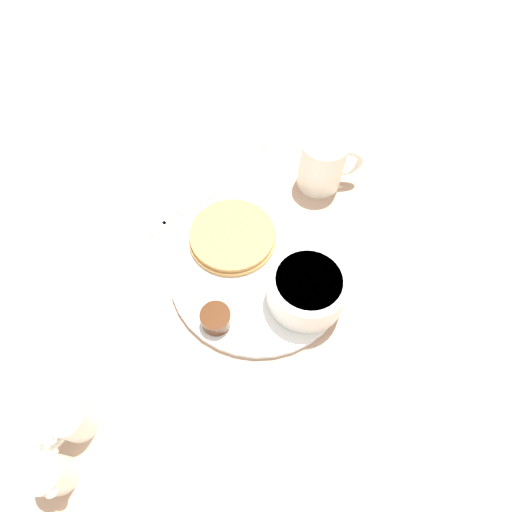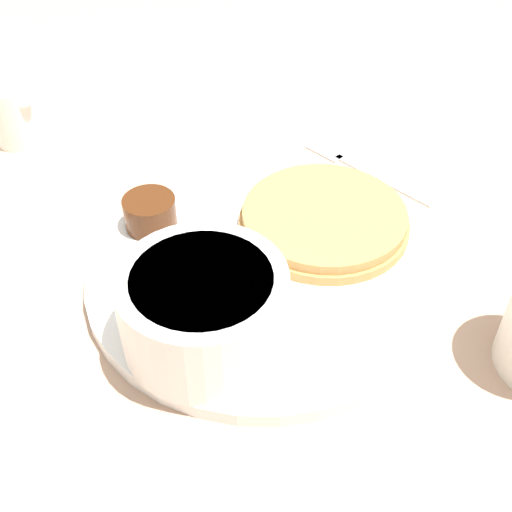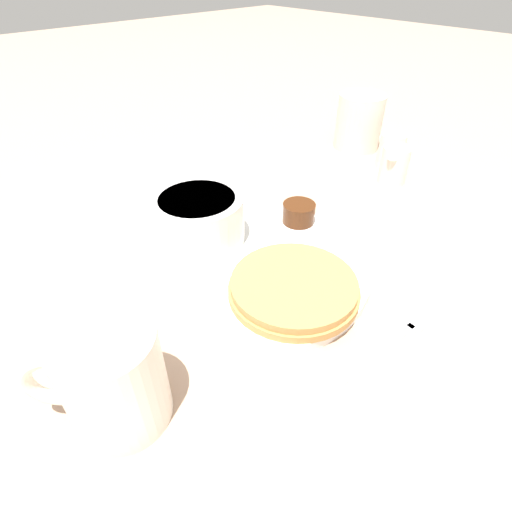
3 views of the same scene
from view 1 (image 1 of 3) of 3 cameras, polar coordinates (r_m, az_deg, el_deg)
name	(u,v)px [view 1 (image 1 of 3)]	position (r m, az deg, el deg)	size (l,w,h in m)	color
ground_plane	(259,273)	(0.64, 0.39, -2.45)	(4.00, 4.00, 0.00)	tan
plate	(259,271)	(0.63, 0.40, -2.19)	(0.28, 0.28, 0.01)	white
pancake_stack	(232,236)	(0.65, -3.39, 2.86)	(0.14, 0.14, 0.02)	#B78447
bowl	(307,288)	(0.58, 7.30, -4.59)	(0.12, 0.12, 0.06)	white
syrup_cup	(216,318)	(0.58, -5.76, -8.86)	(0.04, 0.04, 0.03)	#47230F
butter_ramekin	(313,310)	(0.59, 8.14, -7.69)	(0.04, 0.04, 0.04)	white
coffee_mug	(323,164)	(0.72, 9.56, 12.84)	(0.10, 0.09, 0.09)	silver
creamer_pitcher_near	(73,422)	(0.58, -24.69, -20.72)	(0.07, 0.04, 0.06)	white
creamer_pitcher_far	(51,474)	(0.58, -27.18, -25.97)	(0.04, 0.07, 0.06)	white
fork	(173,217)	(0.71, -11.73, 5.43)	(0.15, 0.03, 0.00)	silver
napkin	(293,142)	(0.82, 5.33, 15.97)	(0.13, 0.11, 0.00)	white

